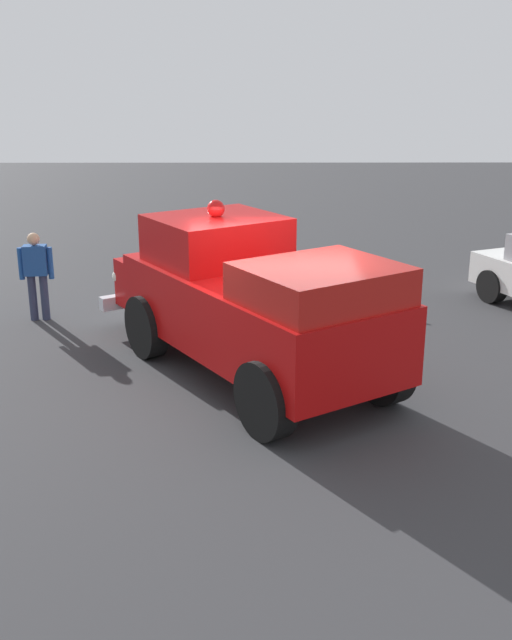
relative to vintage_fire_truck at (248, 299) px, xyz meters
The scene contains 6 objects.
ground_plane 1.39m from the vintage_fire_truck, 148.22° to the right, with size 60.00×60.00×0.00m, color #333335.
vintage_fire_truck is the anchor object (origin of this frame).
lawn_chair_near_truck 3.67m from the vintage_fire_truck, ahead, with size 0.60×0.61×1.02m.
lawn_chair_by_car 4.66m from the vintage_fire_truck, 23.19° to the right, with size 0.65×0.65×1.02m.
spectator_seated 3.53m from the vintage_fire_truck, ahead, with size 0.61×0.49×1.29m.
spectator_standing 4.81m from the vintage_fire_truck, 55.56° to the left, with size 0.29×0.65×1.68m.
Camera 1 is at (-10.42, 0.30, 4.46)m, focal length 42.53 mm.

